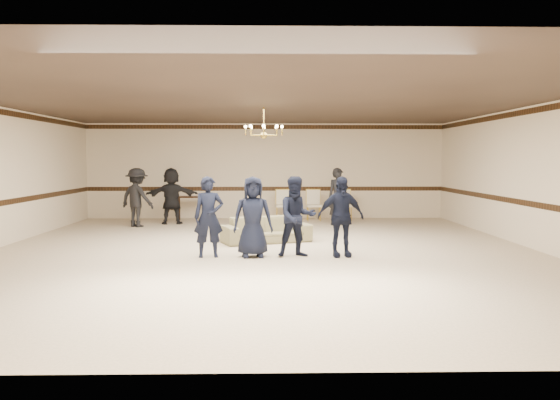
% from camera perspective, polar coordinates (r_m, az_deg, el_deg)
% --- Properties ---
extents(room, '(12.01, 14.01, 3.21)m').
position_cam_1_polar(room, '(12.20, -1.67, 2.23)').
color(room, beige).
rests_on(room, ground).
extents(chair_rail, '(12.00, 0.02, 0.14)m').
position_cam_1_polar(chair_rail, '(19.20, -1.49, 1.14)').
color(chair_rail, '#352010').
rests_on(chair_rail, wall_back).
extents(crown_molding, '(12.00, 0.02, 0.14)m').
position_cam_1_polar(crown_molding, '(19.21, -1.50, 7.35)').
color(crown_molding, '#352010').
rests_on(crown_molding, wall_back).
extents(chandelier, '(0.94, 0.94, 0.89)m').
position_cam_1_polar(chandelier, '(13.22, -1.64, 7.91)').
color(chandelier, gold).
rests_on(chandelier, ceiling).
extents(boy_a, '(0.66, 0.49, 1.65)m').
position_cam_1_polar(boy_a, '(11.66, -7.17, -1.70)').
color(boy_a, black).
rests_on(boy_a, floor).
extents(boy_b, '(0.86, 0.62, 1.65)m').
position_cam_1_polar(boy_b, '(11.60, -2.75, -1.70)').
color(boy_b, black).
rests_on(boy_b, floor).
extents(boy_c, '(0.90, 0.76, 1.65)m').
position_cam_1_polar(boy_c, '(11.61, 1.70, -1.69)').
color(boy_c, black).
rests_on(boy_c, floor).
extents(boy_d, '(1.02, 0.55, 1.65)m').
position_cam_1_polar(boy_d, '(11.69, 6.11, -1.67)').
color(boy_d, black).
rests_on(boy_d, floor).
extents(settee, '(2.26, 1.54, 0.62)m').
position_cam_1_polar(settee, '(13.68, -1.39, -2.99)').
color(settee, '#7B7A52').
rests_on(settee, floor).
extents(adult_left, '(1.29, 1.10, 1.74)m').
position_cam_1_polar(adult_left, '(17.28, -14.16, 0.24)').
color(adult_left, black).
rests_on(adult_left, floor).
extents(adult_mid, '(1.66, 0.67, 1.74)m').
position_cam_1_polar(adult_mid, '(17.79, -10.83, 0.40)').
color(adult_mid, black).
rests_on(adult_mid, floor).
extents(adult_right, '(0.70, 0.52, 1.74)m').
position_cam_1_polar(adult_right, '(17.27, 5.87, 0.35)').
color(adult_right, black).
rests_on(adult_right, floor).
extents(banquet_chair_left, '(0.53, 0.53, 1.00)m').
position_cam_1_polar(banquet_chair_left, '(18.44, 0.31, -0.54)').
color(banquet_chair_left, '#ECE3C7').
rests_on(banquet_chair_left, floor).
extents(banquet_chair_mid, '(0.52, 0.52, 1.00)m').
position_cam_1_polar(banquet_chair_mid, '(18.50, 3.40, -0.54)').
color(banquet_chair_mid, '#ECE3C7').
rests_on(banquet_chair_mid, floor).
extents(banquet_chair_right, '(0.53, 0.53, 1.00)m').
position_cam_1_polar(banquet_chair_right, '(18.60, 6.47, -0.53)').
color(banquet_chair_right, '#ECE3C7').
rests_on(banquet_chair_right, floor).
extents(console_table, '(0.97, 0.47, 0.79)m').
position_cam_1_polar(console_table, '(18.82, -8.88, -0.81)').
color(console_table, black).
rests_on(console_table, floor).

